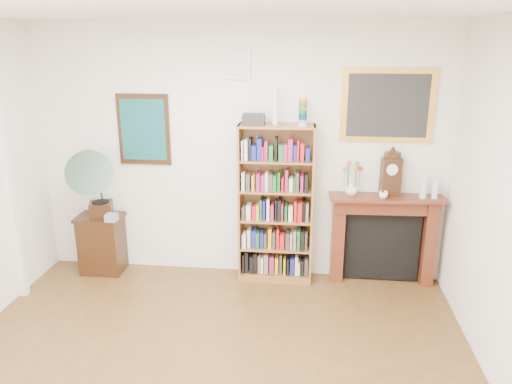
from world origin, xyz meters
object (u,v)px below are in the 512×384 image
fireplace (383,232)px  gramophone (93,180)px  bookshelf (276,196)px  side_cabinet (102,244)px  cd_stack (111,217)px  teacup (383,195)px  flower_vase (351,188)px  bottle_right (435,189)px  mantel_clock (391,175)px  bottle_left (424,187)px

fireplace → gramophone: bearing=-178.6°
bookshelf → side_cabinet: size_ratio=2.95×
side_cabinet → gramophone: gramophone is taller
cd_stack → teacup: 2.95m
fireplace → flower_vase: bearing=-174.6°
teacup → bottle_right: (0.53, 0.06, 0.06)m
flower_vase → side_cabinet: bearing=-178.8°
side_cabinet → bookshelf: bearing=1.6°
bookshelf → mantel_clock: size_ratio=4.29×
mantel_clock → bottle_left: size_ratio=1.96×
gramophone → teacup: 3.11m
cd_stack → flower_vase: flower_vase is taller
teacup → gramophone: bearing=-178.3°
bookshelf → mantel_clock: (1.20, 0.06, 0.26)m
side_cabinet → bottle_right: (3.66, 0.05, 0.77)m
fireplace → bottle_left: bottle_left is taller
side_cabinet → mantel_clock: bearing=2.2°
teacup → bottle_right: size_ratio=0.47×
gramophone → mantel_clock: bearing=-14.7°
side_cabinet → mantel_clock: mantel_clock is taller
mantel_clock → bottle_right: bearing=-18.1°
mantel_clock → bottle_left: mantel_clock is taller
flower_vase → bookshelf: bearing=-178.4°
flower_vase → bottle_right: size_ratio=0.74×
fireplace → bottle_right: size_ratio=6.06×
mantel_clock → bottle_left: 0.36m
gramophone → flower_vase: 2.79m
cd_stack → flower_vase: 2.63m
cd_stack → bottle_right: bottle_right is taller
mantel_clock → teacup: (-0.08, -0.11, -0.19)m
bottle_right → flower_vase: bearing=179.5°
cd_stack → mantel_clock: mantel_clock is taller
bookshelf → fireplace: (1.18, 0.07, -0.39)m
teacup → bookshelf: bearing=177.5°
side_cabinet → cd_stack: cd_stack is taller
bottle_right → cd_stack: bearing=-176.9°
bookshelf → side_cabinet: bearing=-179.8°
gramophone → flower_vase: gramophone is taller
cd_stack → bottle_left: size_ratio=0.50×
side_cabinet → cd_stack: (0.20, -0.13, 0.38)m
side_cabinet → fireplace: bearing=2.5°
side_cabinet → mantel_clock: 3.33m
side_cabinet → fireplace: size_ratio=0.56×
flower_vase → bottle_left: bearing=-1.6°
fireplace → bottle_right: 0.72m
cd_stack → flower_vase: size_ratio=0.81×
fireplace → teacup: 0.48m
cd_stack → bookshelf: bearing=5.5°
side_cabinet → cd_stack: size_ratio=5.71×
gramophone → bottle_right: (3.65, 0.15, -0.03)m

